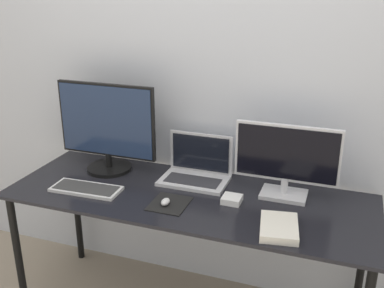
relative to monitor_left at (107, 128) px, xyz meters
name	(u,v)px	position (x,y,z in m)	size (l,w,h in m)	color
wall_back	(213,84)	(0.54, 0.24, 0.24)	(7.00, 0.05, 2.50)	silver
desk	(188,209)	(0.54, -0.16, -0.33)	(1.88, 0.67, 0.76)	black
monitor_left	(107,128)	(0.00, 0.00, 0.00)	(0.58, 0.25, 0.51)	black
monitor_right	(286,160)	(1.00, 0.00, -0.05)	(0.52, 0.16, 0.38)	silver
laptop	(197,169)	(0.52, 0.05, -0.19)	(0.36, 0.24, 0.24)	silver
keyboard	(86,189)	(0.02, -0.28, -0.24)	(0.37, 0.17, 0.02)	silver
mousepad	(169,204)	(0.49, -0.28, -0.25)	(0.18, 0.20, 0.00)	black
mouse	(165,202)	(0.48, -0.30, -0.23)	(0.04, 0.06, 0.03)	silver
book	(279,227)	(1.04, -0.35, -0.24)	(0.20, 0.26, 0.04)	silver
power_brick	(232,199)	(0.77, -0.16, -0.24)	(0.09, 0.09, 0.03)	white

